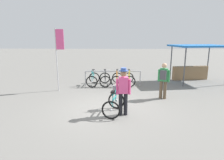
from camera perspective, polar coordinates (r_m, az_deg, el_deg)
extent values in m
plane|color=slate|center=(7.63, -1.11, -8.53)|extent=(80.00, 80.00, 0.00)
cylinder|color=#99999E|center=(11.06, -7.91, 0.36)|extent=(0.06, 0.06, 0.85)
cylinder|color=#99999E|center=(11.12, 8.41, 0.42)|extent=(0.06, 0.06, 0.85)
cylinder|color=#99999E|center=(10.89, 0.28, 2.58)|extent=(3.15, 0.23, 0.05)
torus|color=black|center=(11.70, -5.30, 0.63)|extent=(0.66, 0.09, 0.66)
cylinder|color=#B7B7BC|center=(11.70, -5.30, 0.63)|extent=(0.08, 0.06, 0.08)
torus|color=black|center=(10.72, -6.06, -0.50)|extent=(0.66, 0.09, 0.66)
cylinder|color=#B7B7BC|center=(10.72, -6.06, -0.50)|extent=(0.08, 0.06, 0.08)
cube|color=teal|center=(11.16, -5.69, 1.22)|extent=(0.04, 0.92, 0.04)
cube|color=teal|center=(11.07, -5.75, 2.31)|extent=(0.04, 0.61, 0.04)
cylinder|color=teal|center=(11.33, -5.56, 1.65)|extent=(0.03, 0.03, 0.55)
cube|color=black|center=(11.28, -5.59, 3.02)|extent=(0.12, 0.24, 0.06)
cylinder|color=teal|center=(10.77, -6.00, 1.28)|extent=(0.03, 0.03, 0.63)
cylinder|color=#B7B7BC|center=(10.71, -6.04, 2.93)|extent=(0.52, 0.03, 0.03)
torus|color=black|center=(11.67, -2.16, 0.65)|extent=(0.66, 0.14, 0.66)
cylinder|color=#B7B7BC|center=(11.67, -2.16, 0.65)|extent=(0.09, 0.07, 0.08)
torus|color=black|center=(10.68, -1.99, -0.49)|extent=(0.66, 0.14, 0.66)
cylinder|color=#B7B7BC|center=(10.68, -1.99, -0.49)|extent=(0.09, 0.07, 0.08)
cube|color=black|center=(11.13, -2.09, 1.24)|extent=(0.14, 0.92, 0.04)
cube|color=black|center=(11.03, -2.09, 2.33)|extent=(0.10, 0.61, 0.04)
cylinder|color=black|center=(11.30, -2.12, 1.67)|extent=(0.03, 0.03, 0.55)
cube|color=black|center=(11.25, -2.13, 3.04)|extent=(0.15, 0.25, 0.06)
cylinder|color=black|center=(10.73, -2.03, 1.30)|extent=(0.03, 0.03, 0.63)
cylinder|color=#B7B7BC|center=(10.67, -2.04, 2.96)|extent=(0.52, 0.08, 0.03)
torus|color=black|center=(11.68, 1.64, 0.66)|extent=(0.66, 0.09, 0.66)
cylinder|color=#B7B7BC|center=(11.68, 1.64, 0.66)|extent=(0.08, 0.06, 0.08)
torus|color=black|center=(10.68, 1.37, -0.47)|extent=(0.66, 0.09, 0.66)
cylinder|color=#B7B7BC|center=(10.68, 1.37, -0.47)|extent=(0.08, 0.06, 0.08)
cube|color=orange|center=(11.13, 1.51, 1.25)|extent=(0.07, 0.92, 0.04)
cube|color=orange|center=(11.04, 1.51, 2.34)|extent=(0.06, 0.61, 0.04)
cylinder|color=orange|center=(11.30, 1.56, 1.68)|extent=(0.03, 0.03, 0.55)
cube|color=black|center=(11.26, 1.57, 3.06)|extent=(0.13, 0.24, 0.06)
cylinder|color=orange|center=(10.74, 1.41, 1.31)|extent=(0.03, 0.03, 0.63)
cylinder|color=#B7B7BC|center=(10.68, 1.42, 2.97)|extent=(0.52, 0.05, 0.03)
torus|color=black|center=(11.73, 4.88, 0.67)|extent=(0.66, 0.10, 0.66)
cylinder|color=#B7B7BC|center=(11.73, 4.88, 0.67)|extent=(0.08, 0.06, 0.08)
torus|color=black|center=(10.74, 5.29, -0.46)|extent=(0.66, 0.10, 0.66)
cylinder|color=#B7B7BC|center=(10.74, 5.29, -0.46)|extent=(0.08, 0.06, 0.08)
cube|color=yellow|center=(11.19, 5.10, 1.26)|extent=(0.07, 0.92, 0.04)
cube|color=yellow|center=(11.10, 5.14, 2.35)|extent=(0.06, 0.61, 0.04)
cylinder|color=yellow|center=(11.36, 5.03, 1.69)|extent=(0.03, 0.03, 0.55)
cube|color=black|center=(11.31, 5.06, 3.06)|extent=(0.13, 0.24, 0.06)
cylinder|color=yellow|center=(10.79, 5.27, 1.32)|extent=(0.03, 0.03, 0.63)
cylinder|color=#B7B7BC|center=(10.73, 5.30, 2.97)|extent=(0.52, 0.05, 0.03)
torus|color=black|center=(6.58, -0.34, -8.98)|extent=(0.66, 0.17, 0.66)
cylinder|color=#B7B7BC|center=(6.58, -0.34, -8.98)|extent=(0.09, 0.07, 0.08)
torus|color=black|center=(7.52, 1.32, -6.17)|extent=(0.66, 0.17, 0.66)
cylinder|color=#B7B7BC|center=(7.52, 1.32, -6.17)|extent=(0.09, 0.07, 0.08)
cube|color=teal|center=(6.97, 0.55, -5.74)|extent=(0.19, 0.91, 0.04)
cube|color=teal|center=(6.95, 0.64, -3.86)|extent=(0.14, 0.61, 0.04)
cylinder|color=teal|center=(6.78, 0.25, -5.82)|extent=(0.03, 0.03, 0.55)
cube|color=black|center=(6.70, 0.25, -3.59)|extent=(0.16, 0.26, 0.06)
cylinder|color=teal|center=(7.31, 1.15, -4.14)|extent=(0.03, 0.03, 0.63)
cylinder|color=#B7B7BC|center=(7.22, 1.16, -1.74)|extent=(0.52, 0.11, 0.03)
cube|color=gray|center=(7.39, 1.36, -2.37)|extent=(0.29, 0.24, 0.22)
ellipsoid|color=beige|center=(7.36, 1.37, -1.62)|extent=(0.20, 0.19, 0.16)
sphere|color=beige|center=(7.42, 1.49, -0.72)|extent=(0.11, 0.11, 0.11)
cylinder|color=black|center=(6.92, 4.08, -7.19)|extent=(0.14, 0.14, 0.82)
cylinder|color=black|center=(6.91, 2.58, -7.19)|extent=(0.14, 0.14, 0.82)
cube|color=#E54C8C|center=(6.71, 3.41, -1.56)|extent=(0.34, 0.20, 0.58)
cylinder|color=#E54C8C|center=(6.71, 5.29, -2.03)|extent=(0.09, 0.09, 0.55)
cylinder|color=#E54C8C|center=(6.70, 1.53, -2.00)|extent=(0.09, 0.09, 0.55)
sphere|color=#9E7051|center=(6.62, 3.46, 1.97)|extent=(0.22, 0.22, 0.22)
cylinder|color=#334C8C|center=(6.60, 3.47, 2.82)|extent=(0.32, 0.32, 0.02)
cylinder|color=#334C8C|center=(6.59, 3.47, 3.25)|extent=(0.20, 0.20, 0.09)
cylinder|color=brown|center=(9.03, 14.39, -2.80)|extent=(0.14, 0.14, 0.82)
cylinder|color=brown|center=(9.01, 15.52, -2.92)|extent=(0.14, 0.14, 0.82)
cube|color=#338C4C|center=(8.86, 15.21, 1.51)|extent=(0.39, 0.32, 0.58)
cylinder|color=#338C4C|center=(8.93, 13.83, 1.34)|extent=(0.09, 0.09, 0.55)
cylinder|color=#338C4C|center=(8.86, 16.61, 1.09)|extent=(0.09, 0.09, 0.55)
sphere|color=tan|center=(8.80, 15.37, 4.19)|extent=(0.22, 0.22, 0.22)
cube|color=#3F3F44|center=(8.71, 15.03, 1.46)|extent=(0.29, 0.23, 0.40)
cylinder|color=#4C4C51|center=(13.08, 17.19, 4.82)|extent=(0.07, 0.07, 2.20)
cylinder|color=#4C4C51|center=(14.35, 26.73, 4.68)|extent=(0.07, 0.07, 2.20)
cylinder|color=#4C4C51|center=(11.48, 20.86, 3.53)|extent=(0.07, 0.07, 2.20)
cube|color=blue|center=(12.80, 24.58, 9.26)|extent=(3.44, 2.79, 0.10)
cube|color=olive|center=(13.63, 22.26, 1.96)|extent=(2.36, 0.69, 0.90)
cylinder|color=#B2B2B7|center=(10.21, -16.16, 5.66)|extent=(0.05, 0.05, 3.20)
cube|color=#E54C8C|center=(10.07, -15.32, 11.62)|extent=(0.40, 0.03, 1.00)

